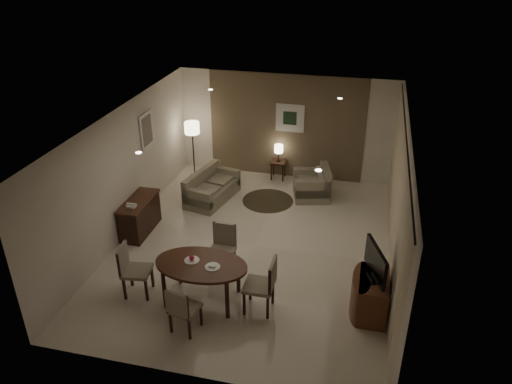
% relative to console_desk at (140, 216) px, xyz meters
% --- Properties ---
extents(room_shell, '(5.50, 7.00, 2.70)m').
position_rel_console_desk_xyz_m(room_shell, '(2.49, 0.40, 0.98)').
color(room_shell, beige).
rests_on(room_shell, ground).
extents(taupe_accent, '(3.96, 0.03, 2.70)m').
position_rel_console_desk_xyz_m(taupe_accent, '(2.49, 3.48, 0.98)').
color(taupe_accent, brown).
rests_on(taupe_accent, wall_back).
extents(curtain_wall, '(0.08, 6.70, 2.58)m').
position_rel_console_desk_xyz_m(curtain_wall, '(5.17, 0.00, 0.95)').
color(curtain_wall, beige).
rests_on(curtain_wall, wall_right).
extents(curtain_rod, '(0.03, 6.80, 0.03)m').
position_rel_console_desk_xyz_m(curtain_rod, '(5.17, 0.00, 2.27)').
color(curtain_rod, black).
rests_on(curtain_rod, wall_right).
extents(art_back_frame, '(0.72, 0.03, 0.72)m').
position_rel_console_desk_xyz_m(art_back_frame, '(2.59, 3.46, 1.23)').
color(art_back_frame, silver).
rests_on(art_back_frame, wall_back).
extents(art_back_canvas, '(0.34, 0.01, 0.34)m').
position_rel_console_desk_xyz_m(art_back_canvas, '(2.59, 3.44, 1.23)').
color(art_back_canvas, '#1B311B').
rests_on(art_back_canvas, wall_back).
extents(art_left_frame, '(0.03, 0.60, 0.80)m').
position_rel_console_desk_xyz_m(art_left_frame, '(-0.23, 1.20, 1.48)').
color(art_left_frame, silver).
rests_on(art_left_frame, wall_left).
extents(art_left_canvas, '(0.01, 0.46, 0.64)m').
position_rel_console_desk_xyz_m(art_left_canvas, '(-0.21, 1.20, 1.48)').
color(art_left_canvas, gray).
rests_on(art_left_canvas, wall_left).
extents(downlight_nl, '(0.10, 0.10, 0.01)m').
position_rel_console_desk_xyz_m(downlight_nl, '(1.09, -1.80, 2.31)').
color(downlight_nl, white).
rests_on(downlight_nl, ceiling).
extents(downlight_nr, '(0.10, 0.10, 0.01)m').
position_rel_console_desk_xyz_m(downlight_nr, '(3.89, -1.80, 2.31)').
color(downlight_nr, white).
rests_on(downlight_nr, ceiling).
extents(downlight_fl, '(0.10, 0.10, 0.01)m').
position_rel_console_desk_xyz_m(downlight_fl, '(1.09, 1.80, 2.31)').
color(downlight_fl, white).
rests_on(downlight_fl, ceiling).
extents(downlight_fr, '(0.10, 0.10, 0.01)m').
position_rel_console_desk_xyz_m(downlight_fr, '(3.89, 1.80, 2.31)').
color(downlight_fr, white).
rests_on(downlight_fr, ceiling).
extents(console_desk, '(0.48, 1.20, 0.75)m').
position_rel_console_desk_xyz_m(console_desk, '(0.00, 0.00, 0.00)').
color(console_desk, '#462116').
rests_on(console_desk, floor).
extents(telephone, '(0.20, 0.14, 0.09)m').
position_rel_console_desk_xyz_m(telephone, '(0.00, -0.30, 0.43)').
color(telephone, white).
rests_on(telephone, console_desk).
extents(tv_cabinet, '(0.48, 0.90, 0.70)m').
position_rel_console_desk_xyz_m(tv_cabinet, '(4.89, -1.50, -0.03)').
color(tv_cabinet, brown).
rests_on(tv_cabinet, floor).
extents(flat_tv, '(0.36, 0.85, 0.60)m').
position_rel_console_desk_xyz_m(flat_tv, '(4.87, -1.50, 0.65)').
color(flat_tv, black).
rests_on(flat_tv, tv_cabinet).
extents(dining_table, '(1.60, 1.00, 0.75)m').
position_rel_console_desk_xyz_m(dining_table, '(2.02, -1.83, 0.00)').
color(dining_table, '#462116').
rests_on(dining_table, floor).
extents(chair_near, '(0.50, 0.50, 0.87)m').
position_rel_console_desk_xyz_m(chair_near, '(2.00, -2.60, 0.06)').
color(chair_near, gray).
rests_on(chair_near, floor).
extents(chair_far, '(0.48, 0.48, 0.96)m').
position_rel_console_desk_xyz_m(chair_far, '(2.12, -1.02, 0.11)').
color(chair_far, gray).
rests_on(chair_far, floor).
extents(chair_left, '(0.54, 0.54, 0.97)m').
position_rel_console_desk_xyz_m(chair_left, '(0.86, -1.93, 0.11)').
color(chair_left, gray).
rests_on(chair_left, floor).
extents(chair_right, '(0.49, 0.49, 1.01)m').
position_rel_console_desk_xyz_m(chair_right, '(3.03, -1.85, 0.13)').
color(chair_right, gray).
rests_on(chair_right, floor).
extents(plate_a, '(0.26, 0.26, 0.02)m').
position_rel_console_desk_xyz_m(plate_a, '(1.84, -1.78, 0.39)').
color(plate_a, white).
rests_on(plate_a, dining_table).
extents(plate_b, '(0.26, 0.26, 0.02)m').
position_rel_console_desk_xyz_m(plate_b, '(2.24, -1.88, 0.39)').
color(plate_b, white).
rests_on(plate_b, dining_table).
extents(fruit_apple, '(0.09, 0.09, 0.09)m').
position_rel_console_desk_xyz_m(fruit_apple, '(1.84, -1.78, 0.44)').
color(fruit_apple, '#C41643').
rests_on(fruit_apple, plate_a).
extents(napkin, '(0.12, 0.08, 0.03)m').
position_rel_console_desk_xyz_m(napkin, '(2.24, -1.88, 0.41)').
color(napkin, white).
rests_on(napkin, plate_b).
extents(round_rug, '(1.22, 1.22, 0.01)m').
position_rel_console_desk_xyz_m(round_rug, '(2.36, 1.97, -0.37)').
color(round_rug, '#3F3523').
rests_on(round_rug, floor).
extents(sofa, '(1.63, 1.06, 0.71)m').
position_rel_console_desk_xyz_m(sofa, '(1.05, 1.74, -0.02)').
color(sofa, gray).
rests_on(sofa, floor).
extents(armchair, '(1.00, 1.04, 0.77)m').
position_rel_console_desk_xyz_m(armchair, '(3.34, 2.42, 0.01)').
color(armchair, gray).
rests_on(armchair, floor).
extents(side_table, '(0.38, 0.38, 0.48)m').
position_rel_console_desk_xyz_m(side_table, '(2.36, 3.25, -0.13)').
color(side_table, black).
rests_on(side_table, floor).
extents(table_lamp, '(0.22, 0.22, 0.50)m').
position_rel_console_desk_xyz_m(table_lamp, '(2.36, 3.25, 0.36)').
color(table_lamp, '#FFEAC1').
rests_on(table_lamp, side_table).
extents(floor_lamp, '(0.38, 0.38, 1.50)m').
position_rel_console_desk_xyz_m(floor_lamp, '(0.20, 2.86, 0.37)').
color(floor_lamp, '#FFE5B7').
rests_on(floor_lamp, floor).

